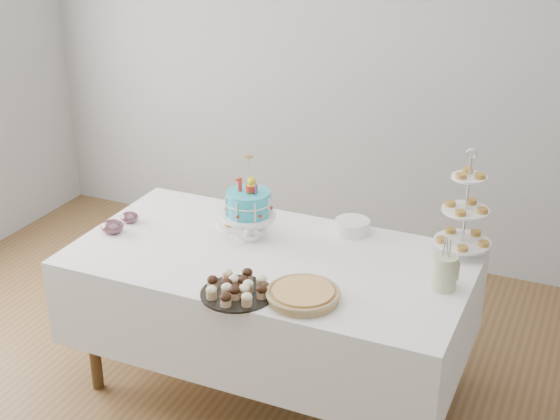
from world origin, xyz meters
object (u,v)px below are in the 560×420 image
at_px(cupcake_tray, 237,288).
at_px(utensil_pitcher, 445,271).
at_px(tiered_stand, 466,211).
at_px(jam_bowl_b, 130,217).
at_px(plate_stack, 352,226).
at_px(jam_bowl_a, 113,227).
at_px(birthday_cake, 249,217).
at_px(pie, 303,294).
at_px(pastry_plate, 241,221).
at_px(table, 270,296).

relative_size(cupcake_tray, utensil_pitcher, 1.32).
relative_size(tiered_stand, jam_bowl_b, 5.74).
height_order(plate_stack, jam_bowl_a, plate_stack).
height_order(birthday_cake, utensil_pitcher, birthday_cake).
relative_size(pie, pastry_plate, 1.27).
distance_m(pie, pastry_plate, 0.83).
bearing_deg(tiered_stand, plate_stack, 180.00).
distance_m(table, jam_bowl_a, 0.88).
bearing_deg(table, pastry_plate, 137.36).
bearing_deg(utensil_pitcher, pie, -156.69).
xyz_separation_m(plate_stack, jam_bowl_b, (-1.11, -0.35, -0.01)).
bearing_deg(utensil_pitcher, birthday_cake, 163.75).
distance_m(jam_bowl_b, utensil_pitcher, 1.68).
distance_m(plate_stack, pastry_plate, 0.58).
xyz_separation_m(pie, jam_bowl_a, (-1.15, 0.23, 0.00)).
relative_size(table, cupcake_tray, 5.92).
distance_m(cupcake_tray, pastry_plate, 0.73).
bearing_deg(utensil_pitcher, tiered_stand, 80.08).
bearing_deg(jam_bowl_a, pie, -11.36).
bearing_deg(pie, pastry_plate, 135.12).
bearing_deg(cupcake_tray, table, 93.56).
distance_m(pastry_plate, jam_bowl_a, 0.66).
xyz_separation_m(tiered_stand, jam_bowl_a, (-1.68, -0.50, -0.19)).
xyz_separation_m(cupcake_tray, pie, (0.28, 0.07, -0.01)).
bearing_deg(birthday_cake, pie, -40.52).
xyz_separation_m(tiered_stand, pastry_plate, (-1.12, -0.14, -0.21)).
relative_size(tiered_stand, plate_stack, 3.00).
relative_size(table, birthday_cake, 4.49).
height_order(jam_bowl_b, utensil_pitcher, utensil_pitcher).
relative_size(plate_stack, jam_bowl_b, 1.91).
distance_m(birthday_cake, tiered_stand, 1.06).
height_order(tiered_stand, jam_bowl_b, tiered_stand).
bearing_deg(tiered_stand, cupcake_tray, -135.54).
height_order(pie, plate_stack, plate_stack).
bearing_deg(jam_bowl_a, plate_stack, 23.92).
bearing_deg(birthday_cake, jam_bowl_a, -157.74).
bearing_deg(pie, utensil_pitcher, 33.28).
relative_size(pie, utensil_pitcher, 1.33).
bearing_deg(plate_stack, pastry_plate, -166.08).
xyz_separation_m(jam_bowl_a, jam_bowl_b, (0.01, 0.14, -0.01)).
distance_m(tiered_stand, utensil_pitcher, 0.40).
bearing_deg(pastry_plate, utensil_pitcher, -11.99).
bearing_deg(plate_stack, cupcake_tray, -107.70).
xyz_separation_m(birthday_cake, pie, (0.48, -0.46, -0.09)).
distance_m(pie, jam_bowl_a, 1.17).
bearing_deg(pie, plate_stack, 92.16).
distance_m(table, jam_bowl_b, 0.87).
relative_size(table, utensil_pitcher, 7.80).
bearing_deg(pastry_plate, table, -42.64).
bearing_deg(birthday_cake, pastry_plate, 132.94).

